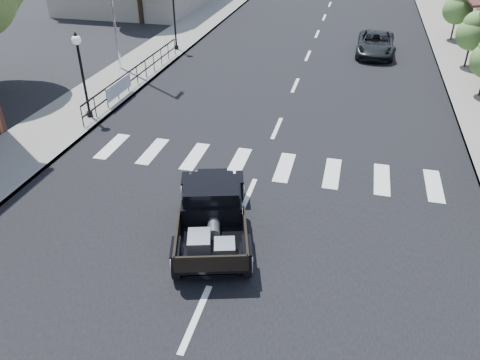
# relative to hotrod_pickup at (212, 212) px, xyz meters

# --- Properties ---
(ground) EXTENTS (120.00, 120.00, 0.00)m
(ground) POSITION_rel_hotrod_pickup_xyz_m (0.49, 0.09, -0.77)
(ground) COLOR black
(ground) RESTS_ON ground
(road) EXTENTS (14.00, 80.00, 0.02)m
(road) POSITION_rel_hotrod_pickup_xyz_m (0.49, 15.09, -0.76)
(road) COLOR black
(road) RESTS_ON ground
(road_markings) EXTENTS (12.00, 60.00, 0.06)m
(road_markings) POSITION_rel_hotrod_pickup_xyz_m (0.49, 10.09, -0.77)
(road_markings) COLOR silver
(road_markings) RESTS_ON ground
(sidewalk_left) EXTENTS (3.00, 80.00, 0.15)m
(sidewalk_left) POSITION_rel_hotrod_pickup_xyz_m (-8.01, 15.09, -0.69)
(sidewalk_left) COLOR gray
(sidewalk_left) RESTS_ON ground
(sidewalk_right) EXTENTS (3.00, 80.00, 0.15)m
(sidewalk_right) POSITION_rel_hotrod_pickup_xyz_m (8.99, 15.09, -0.69)
(sidewalk_right) COLOR gray
(sidewalk_right) RESTS_ON ground
(railing) EXTENTS (0.08, 10.00, 1.00)m
(railing) POSITION_rel_hotrod_pickup_xyz_m (-6.81, 10.09, -0.12)
(railing) COLOR black
(railing) RESTS_ON sidewalk_left
(banner) EXTENTS (0.04, 2.20, 0.60)m
(banner) POSITION_rel_hotrod_pickup_xyz_m (-6.73, 8.09, -0.32)
(banner) COLOR silver
(banner) RESTS_ON sidewalk_left
(lamp_post_b) EXTENTS (0.36, 0.36, 3.40)m
(lamp_post_b) POSITION_rel_hotrod_pickup_xyz_m (-7.11, 6.09, 1.09)
(lamp_post_b) COLOR black
(lamp_post_b) RESTS_ON sidewalk_left
(lamp_post_c) EXTENTS (0.36, 0.36, 3.40)m
(lamp_post_c) POSITION_rel_hotrod_pickup_xyz_m (-7.11, 16.09, 1.09)
(lamp_post_c) COLOR black
(lamp_post_c) RESTS_ON sidewalk_left
(small_tree_d) EXTENTS (1.62, 1.62, 2.70)m
(small_tree_d) POSITION_rel_hotrod_pickup_xyz_m (8.79, 16.72, 0.74)
(small_tree_d) COLOR #517D39
(small_tree_d) RESTS_ON sidewalk_right
(small_tree_e) EXTENTS (1.73, 1.73, 2.89)m
(small_tree_e) POSITION_rel_hotrod_pickup_xyz_m (8.79, 22.27, 0.83)
(small_tree_e) COLOR #517D39
(small_tree_e) RESTS_ON sidewalk_right
(hotrod_pickup) EXTENTS (3.23, 4.82, 1.53)m
(hotrod_pickup) POSITION_rel_hotrod_pickup_xyz_m (0.00, 0.00, 0.00)
(hotrod_pickup) COLOR black
(hotrod_pickup) RESTS_ON ground
(second_car) EXTENTS (2.11, 4.44, 1.22)m
(second_car) POSITION_rel_hotrod_pickup_xyz_m (4.17, 18.31, -0.15)
(second_car) COLOR black
(second_car) RESTS_ON ground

